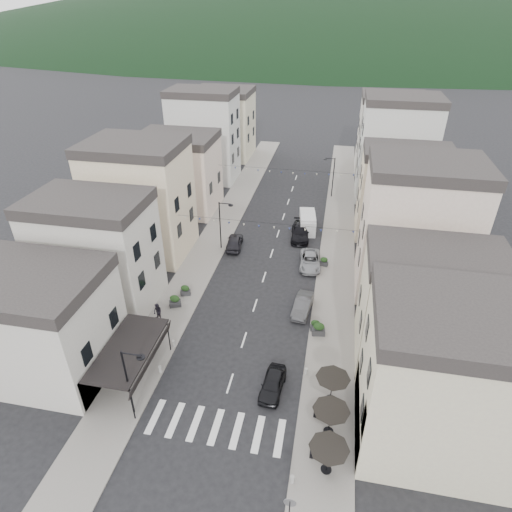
{
  "coord_description": "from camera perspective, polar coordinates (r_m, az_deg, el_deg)",
  "views": [
    {
      "loc": [
        6.46,
        -16.38,
        25.71
      ],
      "look_at": [
        -0.58,
        19.45,
        3.5
      ],
      "focal_mm": 30.0,
      "sensor_mm": 36.0,
      "label": 1
    }
  ],
  "objects": [
    {
      "name": "streetlamp_left_near",
      "position": [
        31.2,
        -16.42,
        -15.24
      ],
      "size": [
        1.7,
        0.56,
        6.0
      ],
      "color": "black",
      "rests_on": "ground"
    },
    {
      "name": "bunting_far",
      "position": [
        58.32,
        4.16,
        11.11
      ],
      "size": [
        19.0,
        0.28,
        0.62
      ],
      "color": "black",
      "rests_on": "ground"
    },
    {
      "name": "traffic_sign",
      "position": [
        27.06,
        4.51,
        -30.38
      ],
      "size": [
        0.7,
        0.07,
        2.7
      ],
      "color": "black",
      "rests_on": "ground"
    },
    {
      "name": "boutique_awning",
      "position": [
        34.0,
        -16.29,
        -11.93
      ],
      "size": [
        3.77,
        7.5,
        3.28
      ],
      "color": "black",
      "rests_on": "ground"
    },
    {
      "name": "bollards",
      "position": [
        34.06,
        -3.73,
        -16.73
      ],
      "size": [
        11.66,
        10.26,
        0.6
      ],
      "color": "gray",
      "rests_on": "ground"
    },
    {
      "name": "parked_car_e",
      "position": [
        50.9,
        -2.89,
        1.89
      ],
      "size": [
        2.22,
        4.51,
        1.48
      ],
      "primitive_type": "imported",
      "rotation": [
        0.0,
        0.0,
        3.25
      ],
      "color": "black",
      "rests_on": "ground"
    },
    {
      "name": "planter_rc",
      "position": [
        47.88,
        9.03,
        -0.73
      ],
      "size": [
        1.01,
        0.7,
        1.04
      ],
      "rotation": [
        0.0,
        0.0,
        -0.22
      ],
      "color": "#2B2B2D",
      "rests_on": "sidewalk_right"
    },
    {
      "name": "delivery_van",
      "position": [
        55.09,
        6.87,
        4.57
      ],
      "size": [
        2.52,
        5.02,
        2.3
      ],
      "rotation": [
        0.0,
        0.0,
        0.13
      ],
      "color": "silver",
      "rests_on": "ground"
    },
    {
      "name": "bistro_building",
      "position": [
        30.15,
        24.02,
        -15.6
      ],
      "size": [
        10.0,
        8.0,
        10.0
      ],
      "primitive_type": "cube",
      "color": "beige",
      "rests_on": "ground"
    },
    {
      "name": "streetlamp_right_far",
      "position": [
        64.27,
        10.05,
        10.8
      ],
      "size": [
        1.7,
        0.56,
        6.0
      ],
      "color": "black",
      "rests_on": "ground"
    },
    {
      "name": "streetlamp_left_far",
      "position": [
        49.31,
        -4.53,
        4.69
      ],
      "size": [
        1.7,
        0.56,
        6.0
      ],
      "color": "black",
      "rests_on": "ground"
    },
    {
      "name": "buildings_row_right",
      "position": [
        56.99,
        18.81,
        9.74
      ],
      "size": [
        10.2,
        54.16,
        14.5
      ],
      "color": "beige",
      "rests_on": "ground"
    },
    {
      "name": "cafe_terrace",
      "position": [
        30.25,
        9.95,
        -19.9
      ],
      "size": [
        2.5,
        8.1,
        2.53
      ],
      "color": "black",
      "rests_on": "ground"
    },
    {
      "name": "sidewalk_left",
      "position": [
        56.51,
        -4.44,
        4.21
      ],
      "size": [
        4.0,
        76.0,
        0.12
      ],
      "primitive_type": "cube",
      "color": "slate",
      "rests_on": "ground"
    },
    {
      "name": "buildings_row_left",
      "position": [
        61.27,
        -9.74,
        12.22
      ],
      "size": [
        10.2,
        54.16,
        14.0
      ],
      "color": "beige",
      "rests_on": "ground"
    },
    {
      "name": "hill_backdrop",
      "position": [
        317.49,
        11.06,
        26.16
      ],
      "size": [
        640.0,
        360.0,
        70.0
      ],
      "primitive_type": "ellipsoid",
      "color": "black",
      "rests_on": "ground"
    },
    {
      "name": "planter_ra",
      "position": [
        38.46,
        8.35,
        -9.59
      ],
      "size": [
        1.22,
        0.79,
        1.27
      ],
      "rotation": [
        0.0,
        0.0,
        0.15
      ],
      "color": "#29292C",
      "rests_on": "sidewalk_right"
    },
    {
      "name": "pedestrian_b",
      "position": [
        40.5,
        -12.97,
        -7.27
      ],
      "size": [
        1.05,
        0.96,
        1.74
      ],
      "primitive_type": "imported",
      "rotation": [
        0.0,
        0.0,
        -0.45
      ],
      "color": "#221F29",
      "rests_on": "sidewalk_left"
    },
    {
      "name": "planter_la",
      "position": [
        41.95,
        -10.76,
        -5.91
      ],
      "size": [
        1.26,
        0.99,
        1.24
      ],
      "rotation": [
        0.0,
        0.0,
        0.4
      ],
      "color": "#28282A",
      "rests_on": "sidewalk_left"
    },
    {
      "name": "pedestrian_a",
      "position": [
        38.48,
        -14.5,
        -10.06
      ],
      "size": [
        0.69,
        0.63,
        1.57
      ],
      "primitive_type": "imported",
      "rotation": [
        0.0,
        0.0,
        0.58
      ],
      "color": "black",
      "rests_on": "sidewalk_left"
    },
    {
      "name": "ground",
      "position": [
        31.16,
        -6.44,
        -24.58
      ],
      "size": [
        700.0,
        700.0,
        0.0
      ],
      "primitive_type": "plane",
      "color": "black",
      "rests_on": "ground"
    },
    {
      "name": "sidewalk_right",
      "position": [
        54.77,
        10.91,
        2.77
      ],
      "size": [
        4.0,
        76.0,
        0.12
      ],
      "primitive_type": "cube",
      "color": "slate",
      "rests_on": "ground"
    },
    {
      "name": "parked_car_b",
      "position": [
        40.98,
        6.24,
        -6.54
      ],
      "size": [
        1.94,
        4.36,
        1.39
      ],
      "primitive_type": "imported",
      "rotation": [
        0.0,
        0.0,
        -0.11
      ],
      "color": "#37373A",
      "rests_on": "ground"
    },
    {
      "name": "parked_car_c",
      "position": [
        47.7,
        7.22,
        -0.62
      ],
      "size": [
        2.67,
        5.07,
        1.36
      ],
      "primitive_type": "imported",
      "rotation": [
        0.0,
        0.0,
        0.09
      ],
      "color": "gray",
      "rests_on": "ground"
    },
    {
      "name": "parked_car_d",
      "position": [
        53.23,
        5.92,
        3.2
      ],
      "size": [
        2.56,
        5.51,
        1.56
      ],
      "primitive_type": "imported",
      "rotation": [
        0.0,
        0.0,
        0.07
      ],
      "color": "black",
      "rests_on": "ground"
    },
    {
      "name": "parked_car_a",
      "position": [
        33.73,
        2.24,
        -16.66
      ],
      "size": [
        1.87,
        4.03,
        1.34
      ],
      "primitive_type": "imported",
      "rotation": [
        0.0,
        0.0,
        -0.08
      ],
      "color": "black",
      "rests_on": "ground"
    },
    {
      "name": "planter_rb",
      "position": [
        38.99,
        7.92,
        -9.12
      ],
      "size": [
        1.0,
        0.68,
        1.03
      ],
      "rotation": [
        0.0,
        0.0,
        0.2
      ],
      "color": "#2C2D2F",
      "rests_on": "sidewalk_right"
    },
    {
      "name": "bunting_near",
      "position": [
        43.79,
        1.39,
        4.04
      ],
      "size": [
        19.0,
        0.28,
        0.62
      ],
      "color": "black",
      "rests_on": "ground"
    },
    {
      "name": "boutique_building",
      "position": [
        37.56,
        -27.96,
        -8.34
      ],
      "size": [
        12.0,
        8.0,
        8.0
      ],
      "primitive_type": "cube",
      "color": "beige",
      "rests_on": "ground"
    },
    {
      "name": "planter_lb",
      "position": [
        43.31,
        -9.41,
        -4.52
      ],
      "size": [
        1.11,
        0.82,
        1.12
      ],
      "rotation": [
        0.0,
        0.0,
        0.3
      ],
      "color": "#2B2B2D",
      "rests_on": "sidewalk_left"
    }
  ]
}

